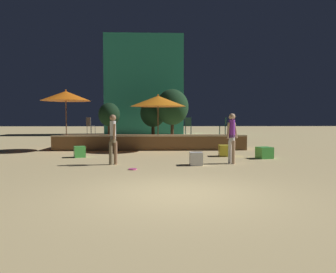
{
  "coord_description": "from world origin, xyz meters",
  "views": [
    {
      "loc": [
        -0.49,
        -7.15,
        1.67
      ],
      "look_at": [
        0.0,
        5.86,
        0.93
      ],
      "focal_mm": 35.0,
      "sensor_mm": 36.0,
      "label": 1
    }
  ],
  "objects_px": {
    "person_1": "(113,137)",
    "bistro_chair_1": "(224,124)",
    "patio_umbrella_1": "(158,101)",
    "cube_seat_0": "(80,152)",
    "frisbee_disc": "(133,169)",
    "cube_seat_1": "(196,159)",
    "bistro_chair_0": "(90,124)",
    "cube_seat_3": "(264,153)",
    "cube_seat_2": "(225,151)",
    "patio_umbrella_0": "(66,96)",
    "bistro_chair_2": "(188,124)",
    "person_0": "(232,136)",
    "background_tree_1": "(109,115)",
    "background_tree_2": "(153,113)",
    "background_tree_0": "(172,107)"
  },
  "relations": [
    {
      "from": "cube_seat_2",
      "to": "person_1",
      "type": "distance_m",
      "value": 5.22
    },
    {
      "from": "cube_seat_0",
      "to": "background_tree_1",
      "type": "height_order",
      "value": "background_tree_1"
    },
    {
      "from": "patio_umbrella_0",
      "to": "frisbee_disc",
      "type": "relative_size",
      "value": 11.44
    },
    {
      "from": "patio_umbrella_0",
      "to": "bistro_chair_2",
      "type": "relative_size",
      "value": 3.48
    },
    {
      "from": "cube_seat_1",
      "to": "background_tree_0",
      "type": "height_order",
      "value": "background_tree_0"
    },
    {
      "from": "person_1",
      "to": "frisbee_disc",
      "type": "bearing_deg",
      "value": 99.69
    },
    {
      "from": "cube_seat_2",
      "to": "bistro_chair_1",
      "type": "distance_m",
      "value": 3.31
    },
    {
      "from": "background_tree_1",
      "to": "background_tree_2",
      "type": "bearing_deg",
      "value": 6.44
    },
    {
      "from": "patio_umbrella_1",
      "to": "bistro_chair_2",
      "type": "xyz_separation_m",
      "value": [
        1.62,
        0.6,
        -1.2
      ]
    },
    {
      "from": "cube_seat_1",
      "to": "bistro_chair_0",
      "type": "height_order",
      "value": "bistro_chair_0"
    },
    {
      "from": "patio_umbrella_1",
      "to": "cube_seat_0",
      "type": "bearing_deg",
      "value": -139.19
    },
    {
      "from": "patio_umbrella_0",
      "to": "person_0",
      "type": "xyz_separation_m",
      "value": [
        7.39,
        -5.18,
        -1.78
      ]
    },
    {
      "from": "bistro_chair_2",
      "to": "background_tree_2",
      "type": "relative_size",
      "value": 0.27
    },
    {
      "from": "patio_umbrella_1",
      "to": "cube_seat_3",
      "type": "distance_m",
      "value": 6.1
    },
    {
      "from": "cube_seat_0",
      "to": "cube_seat_3",
      "type": "xyz_separation_m",
      "value": [
        7.74,
        -0.66,
        -0.0
      ]
    },
    {
      "from": "patio_umbrella_1",
      "to": "frisbee_disc",
      "type": "xyz_separation_m",
      "value": [
        -0.87,
        -6.35,
        -2.52
      ]
    },
    {
      "from": "patio_umbrella_0",
      "to": "cube_seat_1",
      "type": "bearing_deg",
      "value": -42.58
    },
    {
      "from": "cube_seat_3",
      "to": "background_tree_0",
      "type": "distance_m",
      "value": 14.67
    },
    {
      "from": "cube_seat_0",
      "to": "cube_seat_2",
      "type": "xyz_separation_m",
      "value": [
        6.28,
        0.17,
        0.01
      ]
    },
    {
      "from": "cube_seat_2",
      "to": "cube_seat_1",
      "type": "bearing_deg",
      "value": -121.16
    },
    {
      "from": "frisbee_disc",
      "to": "patio_umbrella_0",
      "type": "bearing_deg",
      "value": 120.74
    },
    {
      "from": "cube_seat_3",
      "to": "patio_umbrella_0",
      "type": "bearing_deg",
      "value": 157.92
    },
    {
      "from": "patio_umbrella_1",
      "to": "background_tree_2",
      "type": "xyz_separation_m",
      "value": [
        -0.35,
        11.56,
        -0.43
      ]
    },
    {
      "from": "cube_seat_2",
      "to": "bistro_chair_0",
      "type": "bearing_deg",
      "value": 152.16
    },
    {
      "from": "patio_umbrella_0",
      "to": "background_tree_1",
      "type": "bearing_deg",
      "value": 86.64
    },
    {
      "from": "patio_umbrella_0",
      "to": "cube_seat_3",
      "type": "height_order",
      "value": "patio_umbrella_0"
    },
    {
      "from": "bistro_chair_1",
      "to": "person_0",
      "type": "bearing_deg",
      "value": -3.19
    },
    {
      "from": "person_0",
      "to": "bistro_chair_0",
      "type": "xyz_separation_m",
      "value": [
        -6.31,
        5.78,
        0.32
      ]
    },
    {
      "from": "bistro_chair_1",
      "to": "bistro_chair_0",
      "type": "bearing_deg",
      "value": -87.45
    },
    {
      "from": "cube_seat_1",
      "to": "background_tree_0",
      "type": "distance_m",
      "value": 16.16
    },
    {
      "from": "cube_seat_0",
      "to": "cube_seat_1",
      "type": "height_order",
      "value": "cube_seat_0"
    },
    {
      "from": "bistro_chair_1",
      "to": "background_tree_0",
      "type": "distance_m",
      "value": 10.57
    },
    {
      "from": "bistro_chair_1",
      "to": "frisbee_disc",
      "type": "height_order",
      "value": "bistro_chair_1"
    },
    {
      "from": "cube_seat_2",
      "to": "background_tree_1",
      "type": "bearing_deg",
      "value": 116.78
    },
    {
      "from": "bistro_chair_0",
      "to": "bistro_chair_1",
      "type": "bearing_deg",
      "value": -144.0
    },
    {
      "from": "background_tree_0",
      "to": "frisbee_disc",
      "type": "bearing_deg",
      "value": -97.17
    },
    {
      "from": "bistro_chair_0",
      "to": "background_tree_2",
      "type": "xyz_separation_m",
      "value": [
        3.29,
        10.83,
        0.76
      ]
    },
    {
      "from": "person_1",
      "to": "patio_umbrella_0",
      "type": "bearing_deg",
      "value": -82.94
    },
    {
      "from": "person_1",
      "to": "bistro_chair_1",
      "type": "distance_m",
      "value": 7.53
    },
    {
      "from": "cube_seat_2",
      "to": "bistro_chair_0",
      "type": "distance_m",
      "value": 7.51
    },
    {
      "from": "background_tree_0",
      "to": "background_tree_2",
      "type": "xyz_separation_m",
      "value": [
        -1.62,
        0.98,
        -0.48
      ]
    },
    {
      "from": "person_0",
      "to": "bistro_chair_2",
      "type": "distance_m",
      "value": 5.75
    },
    {
      "from": "cube_seat_1",
      "to": "person_1",
      "type": "height_order",
      "value": "person_1"
    },
    {
      "from": "cube_seat_2",
      "to": "background_tree_2",
      "type": "bearing_deg",
      "value": 102.92
    },
    {
      "from": "background_tree_1",
      "to": "background_tree_2",
      "type": "distance_m",
      "value": 3.75
    },
    {
      "from": "person_0",
      "to": "person_1",
      "type": "distance_m",
      "value": 4.31
    },
    {
      "from": "patio_umbrella_0",
      "to": "frisbee_disc",
      "type": "height_order",
      "value": "patio_umbrella_0"
    },
    {
      "from": "background_tree_1",
      "to": "bistro_chair_1",
      "type": "bearing_deg",
      "value": -54.93
    },
    {
      "from": "patio_umbrella_0",
      "to": "bistro_chair_0",
      "type": "height_order",
      "value": "patio_umbrella_0"
    },
    {
      "from": "patio_umbrella_1",
      "to": "cube_seat_2",
      "type": "bearing_deg",
      "value": -43.06
    }
  ]
}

